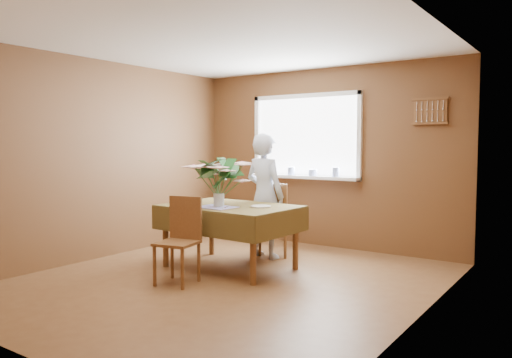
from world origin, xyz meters
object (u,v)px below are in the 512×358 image
Objects in this scene: chair_near at (181,235)px; flower_bouquet at (219,176)px; dining_table at (230,213)px; seated_woman at (265,196)px; chair_far at (275,216)px.

chair_near is 1.43× the size of flower_bouquet.
seated_woman is (0.03, 0.70, 0.14)m from dining_table.
seated_woman is 0.93m from flower_bouquet.
chair_far is 0.60× the size of seated_woman.
flower_bouquet is at bearing 73.35° from chair_near.
seated_woman is at bearing 87.88° from flower_bouquet.
flower_bouquet is at bearing -90.05° from dining_table.
flower_bouquet is (-0.01, -0.19, 0.44)m from dining_table.
flower_bouquet is (0.05, 0.57, 0.59)m from chair_near.
flower_bouquet is (-0.03, -0.88, 0.29)m from seated_woman.
dining_table is 0.71m from seated_woman.
seated_woman is 2.53× the size of flower_bouquet.
dining_table is at bearing 72.32° from chair_far.
chair_near is at bearing 94.36° from seated_woman.
flower_bouquet is (-0.10, -1.02, 0.57)m from chair_far.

